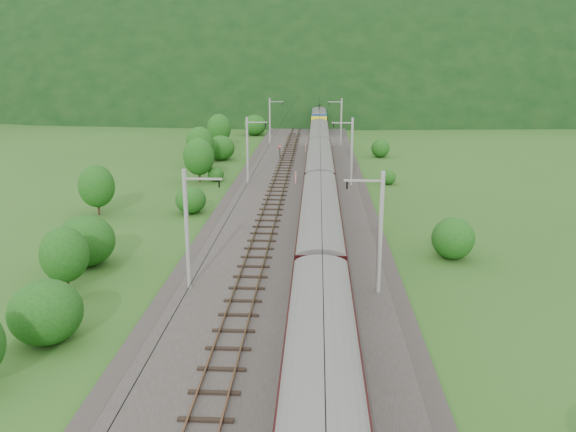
{
  "coord_description": "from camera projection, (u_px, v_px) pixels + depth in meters",
  "views": [
    {
      "loc": [
        2.12,
        -34.11,
        15.02
      ],
      "look_at": [
        -0.18,
        9.73,
        2.6
      ],
      "focal_mm": 35.0,
      "sensor_mm": 36.0,
      "label": 1
    }
  ],
  "objects": [
    {
      "name": "vegetation_right",
      "position": [
        453.0,
        249.0,
        41.68
      ],
      "size": [
        4.73,
        94.33,
        2.93
      ],
      "color": "#164913",
      "rests_on": "ground"
    },
    {
      "name": "track_right",
      "position": [
        319.0,
        241.0,
        46.36
      ],
      "size": [
        2.4,
        220.0,
        0.27
      ],
      "color": "brown",
      "rests_on": "railbed"
    },
    {
      "name": "train",
      "position": [
        320.0,
        184.0,
        52.65
      ],
      "size": [
        3.03,
        144.61,
        5.27
      ],
      "color": "black",
      "rests_on": "ground"
    },
    {
      "name": "overhead_wires",
      "position": [
        290.0,
        161.0,
        44.65
      ],
      "size": [
        4.83,
        198.0,
        0.03
      ],
      "color": "black",
      "rests_on": "ground"
    },
    {
      "name": "hazard_post_near",
      "position": [
        296.0,
        177.0,
        67.93
      ],
      "size": [
        0.16,
        0.16,
        1.5
      ],
      "primitive_type": "cylinder",
      "color": "red",
      "rests_on": "railbed"
    },
    {
      "name": "ground",
      "position": [
        283.0,
        294.0,
        36.97
      ],
      "size": [
        600.0,
        600.0,
        0.0
      ],
      "primitive_type": "plane",
      "color": "#274D18",
      "rests_on": "ground"
    },
    {
      "name": "signal",
      "position": [
        280.0,
        151.0,
        84.59
      ],
      "size": [
        0.21,
        0.21,
        1.93
      ],
      "color": "black",
      "rests_on": "railbed"
    },
    {
      "name": "vegetation_left",
      "position": [
        182.0,
        171.0,
        65.08
      ],
      "size": [
        13.04,
        142.21,
        5.85
      ],
      "color": "#164913",
      "rests_on": "ground"
    },
    {
      "name": "track_left",
      "position": [
        262.0,
        241.0,
        46.6
      ],
      "size": [
        2.4,
        220.0,
        0.27
      ],
      "color": "brown",
      "rests_on": "railbed"
    },
    {
      "name": "hazard_post_far",
      "position": [
        306.0,
        147.0,
        91.15
      ],
      "size": [
        0.14,
        0.14,
        1.31
      ],
      "primitive_type": "cylinder",
      "color": "red",
      "rests_on": "railbed"
    },
    {
      "name": "catenary_left",
      "position": [
        248.0,
        149.0,
        66.81
      ],
      "size": [
        2.54,
        192.28,
        8.0
      ],
      "color": "gray",
      "rests_on": "railbed"
    },
    {
      "name": "mountain_ridge",
      "position": [
        111.0,
        84.0,
        331.29
      ],
      "size": [
        336.0,
        280.0,
        132.0
      ],
      "primitive_type": "ellipsoid",
      "color": "black",
      "rests_on": "ground"
    },
    {
      "name": "mountain_main",
      "position": [
        314.0,
        88.0,
        286.81
      ],
      "size": [
        504.0,
        360.0,
        244.0
      ],
      "primitive_type": "ellipsoid",
      "color": "black",
      "rests_on": "ground"
    },
    {
      "name": "railbed",
      "position": [
        290.0,
        244.0,
        46.54
      ],
      "size": [
        14.0,
        220.0,
        0.3
      ],
      "primitive_type": "cube",
      "color": "#38332D",
      "rests_on": "ground"
    },
    {
      "name": "catenary_right",
      "position": [
        351.0,
        150.0,
        66.19
      ],
      "size": [
        2.54,
        192.28,
        8.0
      ],
      "color": "gray",
      "rests_on": "railbed"
    }
  ]
}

